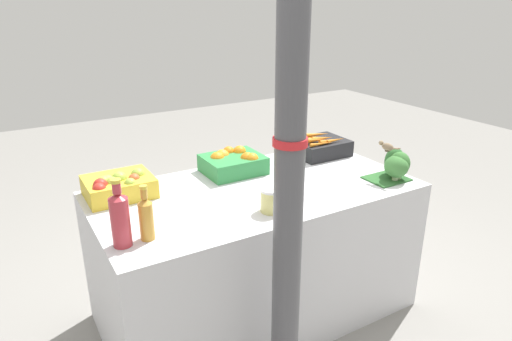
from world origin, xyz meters
TOP-DOWN VIEW (x-y plane):
  - ground_plane at (0.00, 0.00)m, footprint 10.00×10.00m
  - market_table at (0.00, 0.00)m, footprint 1.68×0.87m
  - support_pole at (-0.23, -0.63)m, footprint 0.13×0.13m
  - apple_crate at (-0.65, 0.26)m, footprint 0.33×0.27m
  - orange_crate at (0.01, 0.27)m, footprint 0.33×0.27m
  - carrot_crate at (0.63, 0.26)m, footprint 0.33×0.27m
  - broccoli_pile at (0.73, -0.28)m, footprint 0.23×0.20m
  - juice_bottle_ruby at (-0.76, -0.23)m, footprint 0.08×0.08m
  - juice_bottle_amber at (-0.66, -0.23)m, footprint 0.06×0.06m
  - pickle_jar at (-0.07, -0.27)m, footprint 0.11×0.11m
  - sparrow_bird at (0.67, -0.25)m, footprint 0.05×0.14m

SIDE VIEW (x-z plane):
  - ground_plane at x=0.00m, z-range 0.00..0.00m
  - market_table at x=0.00m, z-range 0.00..0.77m
  - carrot_crate at x=0.63m, z-range 0.76..0.90m
  - pickle_jar at x=-0.07m, z-range 0.77..0.89m
  - orange_crate at x=0.01m, z-range 0.76..0.90m
  - apple_crate at x=-0.65m, z-range 0.76..0.90m
  - broccoli_pile at x=0.73m, z-range 0.77..0.94m
  - juice_bottle_amber at x=-0.66m, z-range 0.75..0.99m
  - juice_bottle_ruby at x=-0.76m, z-range 0.75..1.04m
  - sparrow_bird at x=0.67m, z-range 0.94..0.99m
  - support_pole at x=-0.23m, z-range 0.00..2.24m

